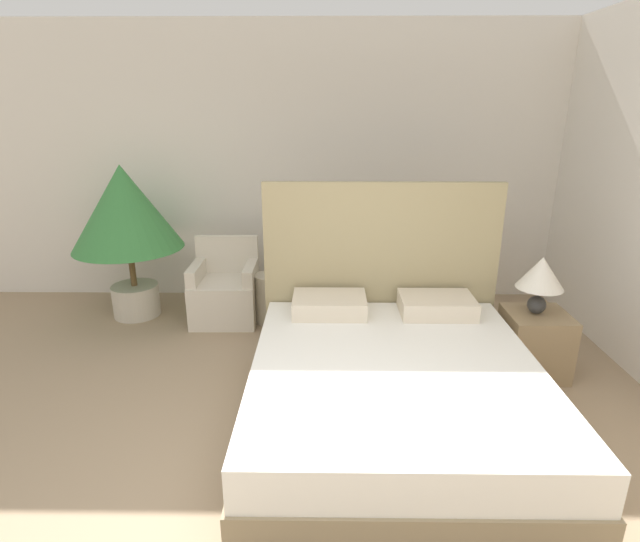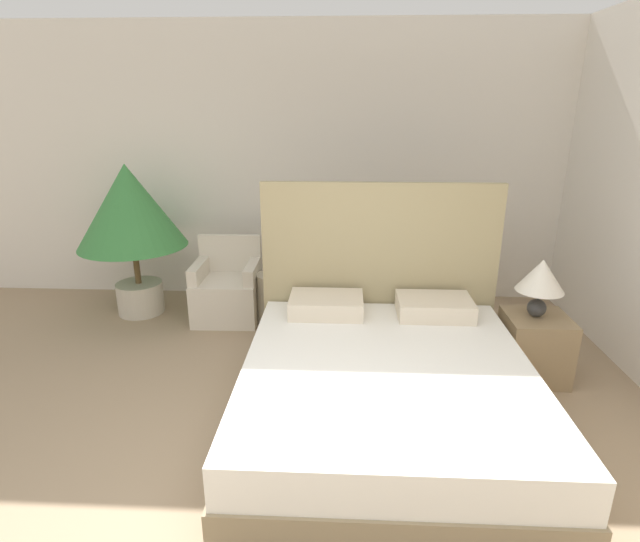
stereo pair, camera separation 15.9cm
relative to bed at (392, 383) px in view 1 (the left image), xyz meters
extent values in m
cube|color=silver|center=(-0.51, 2.49, 1.14)|extent=(10.00, 0.06, 2.90)
cube|color=#8C7A5B|center=(0.00, -0.11, -0.17)|extent=(1.87, 2.05, 0.27)
cube|color=white|center=(0.00, -0.11, 0.09)|extent=(1.83, 2.01, 0.25)
cube|color=tan|center=(0.00, 0.95, 0.45)|extent=(1.90, 0.06, 1.51)
cube|color=beige|center=(-0.42, 0.68, 0.29)|extent=(0.57, 0.39, 0.14)
cube|color=beige|center=(0.42, 0.68, 0.29)|extent=(0.57, 0.39, 0.14)
cube|color=beige|center=(-1.46, 1.70, -0.09)|extent=(0.65, 0.59, 0.43)
cube|color=beige|center=(-1.46, 1.96, 0.31)|extent=(0.64, 0.07, 0.39)
cube|color=beige|center=(-1.73, 1.69, 0.20)|extent=(0.11, 0.52, 0.16)
cube|color=beige|center=(-1.19, 1.70, 0.20)|extent=(0.11, 0.52, 0.16)
cube|color=beige|center=(-0.55, 1.70, -0.09)|extent=(0.65, 0.60, 0.43)
cube|color=beige|center=(-0.55, 1.96, 0.31)|extent=(0.64, 0.08, 0.39)
cube|color=beige|center=(-0.82, 1.69, 0.20)|extent=(0.11, 0.52, 0.16)
cube|color=beige|center=(-0.28, 1.70, 0.20)|extent=(0.11, 0.52, 0.16)
cylinder|color=beige|center=(-2.41, 1.83, -0.15)|extent=(0.47, 0.47, 0.33)
cylinder|color=brown|center=(-2.41, 1.83, 0.22)|extent=(0.06, 0.06, 0.40)
cone|color=#387F3D|center=(-2.41, 1.83, 0.83)|extent=(1.07, 1.07, 0.82)
cube|color=#937A56|center=(1.23, 0.69, -0.05)|extent=(0.47, 0.46, 0.52)
sphere|color=#333333|center=(1.20, 0.70, 0.29)|extent=(0.14, 0.14, 0.14)
cylinder|color=#333333|center=(1.20, 0.70, 0.39)|extent=(0.02, 0.02, 0.07)
cone|color=silver|center=(1.20, 0.70, 0.55)|extent=(0.36, 0.36, 0.25)
cylinder|color=#B7AD93|center=(-1.00, 1.67, -0.06)|extent=(0.30, 0.30, 0.50)
camera|label=1|loc=(-0.45, -2.94, 1.79)|focal=28.00mm
camera|label=2|loc=(-0.29, -2.93, 1.79)|focal=28.00mm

